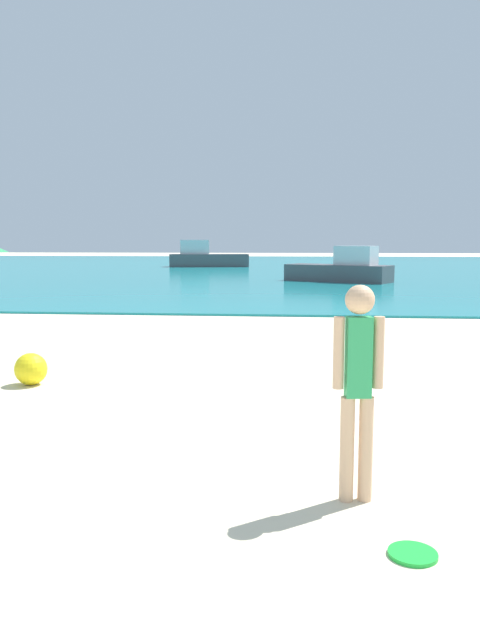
{
  "coord_description": "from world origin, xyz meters",
  "views": [
    {
      "loc": [
        1.0,
        -0.32,
        1.9
      ],
      "look_at": [
        0.43,
        5.75,
        1.12
      ],
      "focal_mm": 34.97,
      "sensor_mm": 36.0,
      "label": 1
    }
  ],
  "objects_px": {
    "beach_ball": "(31,369)",
    "boat_near": "(342,269)",
    "person_standing": "(358,380)",
    "boat_far": "(206,257)",
    "frisbee": "(413,554)"
  },
  "relations": [
    {
      "from": "boat_far",
      "to": "beach_ball",
      "type": "relative_size",
      "value": 13.81
    },
    {
      "from": "person_standing",
      "to": "boat_near",
      "type": "distance_m",
      "value": 24.22
    },
    {
      "from": "frisbee",
      "to": "boat_far",
      "type": "relative_size",
      "value": 0.05
    },
    {
      "from": "frisbee",
      "to": "boat_near",
      "type": "height_order",
      "value": "boat_near"
    },
    {
      "from": "beach_ball",
      "to": "boat_far",
      "type": "bearing_deg",
      "value": 94.94
    },
    {
      "from": "boat_near",
      "to": "beach_ball",
      "type": "distance_m",
      "value": 21.52
    },
    {
      "from": "boat_near",
      "to": "boat_far",
      "type": "xyz_separation_m",
      "value": [
        -8.65,
        16.01,
        0.1
      ]
    },
    {
      "from": "person_standing",
      "to": "boat_far",
      "type": "bearing_deg",
      "value": -88.05
    },
    {
      "from": "beach_ball",
      "to": "boat_near",
      "type": "bearing_deg",
      "value": 75.29
    },
    {
      "from": "person_standing",
      "to": "boat_near",
      "type": "bearing_deg",
      "value": -101.71
    },
    {
      "from": "boat_near",
      "to": "beach_ball",
      "type": "xyz_separation_m",
      "value": [
        -5.47,
        -20.81,
        -0.41
      ]
    },
    {
      "from": "person_standing",
      "to": "boat_far",
      "type": "xyz_separation_m",
      "value": [
        -7.13,
        40.18,
        -0.18
      ]
    },
    {
      "from": "person_standing",
      "to": "frisbee",
      "type": "height_order",
      "value": "person_standing"
    },
    {
      "from": "frisbee",
      "to": "beach_ball",
      "type": "distance_m",
      "value": 5.93
    },
    {
      "from": "boat_near",
      "to": "beach_ball",
      "type": "relative_size",
      "value": 11.58
    }
  ]
}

